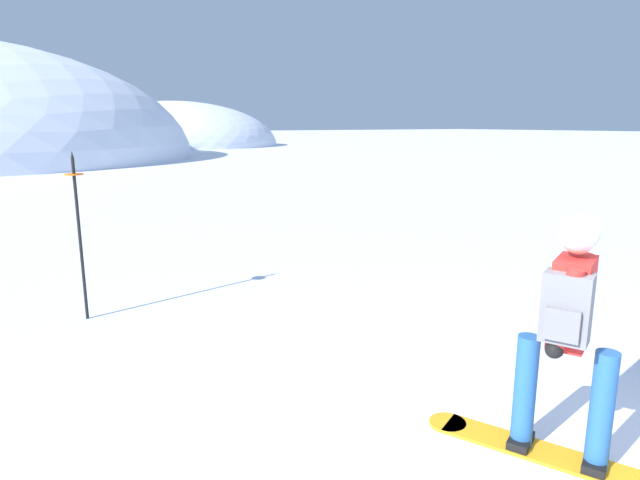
{
  "coord_description": "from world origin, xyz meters",
  "views": [
    {
      "loc": [
        -2.97,
        -1.39,
        2.27
      ],
      "look_at": [
        0.06,
        3.64,
        1.0
      ],
      "focal_mm": 30.52,
      "sensor_mm": 36.0,
      "label": 1
    }
  ],
  "objects": [
    {
      "name": "ridge_peak_far",
      "position": [
        13.11,
        53.21,
        0.0
      ],
      "size": [
        20.52,
        18.47,
        8.79
      ],
      "color": "white",
      "rests_on": "ground"
    },
    {
      "name": "snowboarder_main",
      "position": [
        0.13,
        0.62,
        0.92
      ],
      "size": [
        0.95,
        1.69,
        1.71
      ],
      "color": "orange",
      "rests_on": "ground"
    },
    {
      "name": "piste_marker_near",
      "position": [
        -2.18,
        5.25,
        1.12
      ],
      "size": [
        0.2,
        0.2,
        1.96
      ],
      "color": "black",
      "rests_on": "ground"
    }
  ]
}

